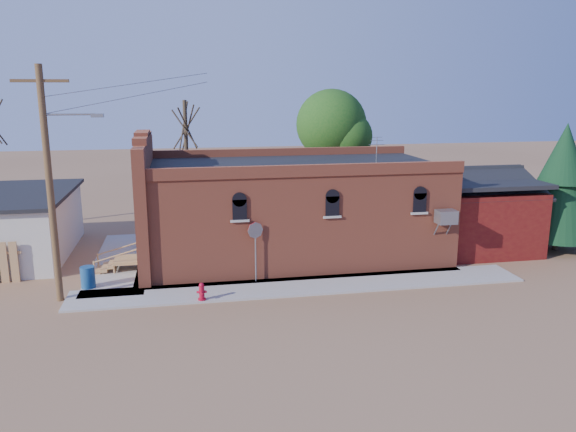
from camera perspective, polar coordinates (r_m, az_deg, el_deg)
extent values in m
plane|color=brown|center=(22.63, -1.72, -8.23)|extent=(120.00, 120.00, 0.00)
cube|color=#9E9991|center=(23.71, 1.54, -7.13)|extent=(19.00, 2.20, 0.08)
cube|color=#9E9991|center=(28.22, -16.47, -4.39)|extent=(2.60, 10.00, 0.08)
cube|color=#B55237|center=(27.53, 0.56, 0.48)|extent=(14.00, 7.00, 4.50)
cube|color=black|center=(27.13, 0.57, 5.23)|extent=(13.80, 6.80, 0.12)
cube|color=#B55237|center=(26.94, -14.20, 1.22)|extent=(0.50, 7.40, 5.80)
cube|color=navy|center=(25.59, -15.16, 3.08)|extent=(0.08, 1.10, 1.56)
cube|color=gray|center=(25.74, 15.77, -0.08)|extent=(0.85, 0.65, 0.60)
cube|color=#560E0F|center=(30.92, 18.09, -0.03)|extent=(5.00, 6.00, 3.20)
cylinder|color=#513C20|center=(22.91, -23.04, 2.69)|extent=(0.26, 0.26, 9.00)
cube|color=#513C20|center=(22.63, -23.91, 12.45)|extent=(2.00, 0.12, 0.12)
cylinder|color=gray|center=(22.46, -21.37, 9.60)|extent=(1.80, 0.08, 0.08)
cube|color=gray|center=(22.31, -18.80, 9.64)|extent=(0.45, 0.22, 0.14)
cylinder|color=#4A3F2A|center=(34.16, -10.23, 5.23)|extent=(0.24, 0.24, 7.50)
cylinder|color=#4A3F2A|center=(35.95, 4.34, 4.79)|extent=(0.28, 0.28, 6.30)
sphere|color=#1B4B15|center=(35.67, 4.42, 9.25)|extent=(4.40, 4.40, 4.40)
cylinder|color=#4A3F2A|center=(32.05, 25.54, -2.06)|extent=(0.30, 0.30, 1.20)
cone|color=#103219|center=(31.52, 26.03, 2.87)|extent=(3.60, 3.60, 5.50)
cone|color=#103219|center=(31.32, 26.31, 5.75)|extent=(2.41, 2.41, 3.00)
cylinder|color=#A20921|center=(22.36, -8.73, -8.34)|extent=(0.40, 0.40, 0.06)
cylinder|color=#A20921|center=(22.26, -8.76, -7.64)|extent=(0.27, 0.27, 0.53)
sphere|color=#A20921|center=(22.17, -8.78, -6.98)|extent=(0.21, 0.21, 0.21)
cylinder|color=#A20921|center=(22.13, -8.74, -7.75)|extent=(0.13, 0.14, 0.10)
cylinder|color=#A20921|center=(22.25, -9.10, -7.65)|extent=(0.14, 0.13, 0.10)
cylinder|color=#A20921|center=(22.26, -8.41, -7.61)|extent=(0.14, 0.13, 0.10)
cylinder|color=gray|center=(23.86, -3.31, -3.94)|extent=(0.07, 0.07, 2.35)
cylinder|color=gray|center=(23.56, -3.34, -1.47)|extent=(0.68, 0.26, 0.70)
cylinder|color=red|center=(23.60, -3.35, -1.44)|extent=(0.68, 0.26, 0.70)
cylinder|color=navy|center=(24.71, -19.67, -5.87)|extent=(0.76, 0.76, 0.89)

